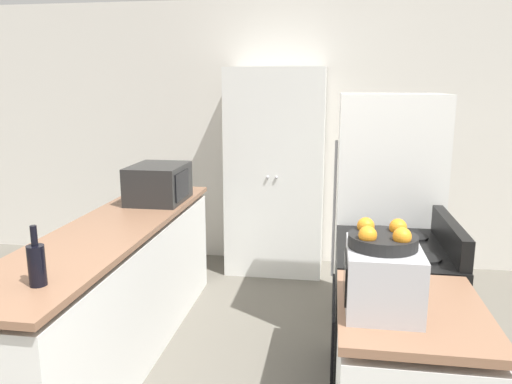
{
  "coord_description": "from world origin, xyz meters",
  "views": [
    {
      "loc": [
        0.53,
        -1.49,
        1.79
      ],
      "look_at": [
        0.0,
        1.91,
        1.05
      ],
      "focal_mm": 35.0,
      "sensor_mm": 36.0,
      "label": 1
    }
  ],
  "objects": [
    {
      "name": "wall_back",
      "position": [
        0.0,
        3.5,
        1.3
      ],
      "size": [
        7.0,
        0.06,
        2.6
      ],
      "color": "silver",
      "rests_on": "ground_plane"
    },
    {
      "name": "counter_left",
      "position": [
        -0.87,
        1.41,
        0.44
      ],
      "size": [
        0.6,
        2.62,
        0.9
      ],
      "color": "silver",
      "rests_on": "ground_plane"
    },
    {
      "name": "pantry_cabinet",
      "position": [
        -0.01,
        3.19,
        0.97
      ],
      "size": [
        0.91,
        0.56,
        1.95
      ],
      "color": "silver",
      "rests_on": "ground_plane"
    },
    {
      "name": "stove",
      "position": [
        0.89,
        1.26,
        0.46
      ],
      "size": [
        0.66,
        0.79,
        1.06
      ],
      "color": "black",
      "rests_on": "ground_plane"
    },
    {
      "name": "refrigerator",
      "position": [
        0.91,
        2.06,
        0.87
      ],
      "size": [
        0.71,
        0.73,
        1.73
      ],
      "color": "white",
      "rests_on": "ground_plane"
    },
    {
      "name": "microwave",
      "position": [
        -0.79,
        2.12,
        1.05
      ],
      "size": [
        0.4,
        0.51,
        0.29
      ],
      "color": "black",
      "rests_on": "counter_left"
    },
    {
      "name": "wine_bottle",
      "position": [
        -0.77,
        0.44,
        1.01
      ],
      "size": [
        0.08,
        0.08,
        0.28
      ],
      "color": "black",
      "rests_on": "counter_left"
    },
    {
      "name": "toaster_oven",
      "position": [
        0.74,
        0.44,
        1.03
      ],
      "size": [
        0.29,
        0.37,
        0.26
      ],
      "color": "#B2B2B7",
      "rests_on": "counter_right"
    },
    {
      "name": "fruit_bowl",
      "position": [
        0.73,
        0.44,
        1.2
      ],
      "size": [
        0.27,
        0.27,
        0.1
      ],
      "color": "black",
      "rests_on": "toaster_oven"
    }
  ]
}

